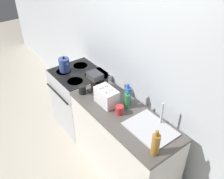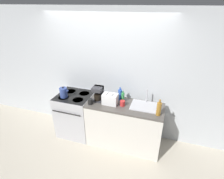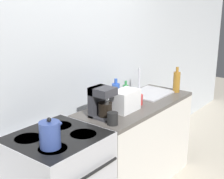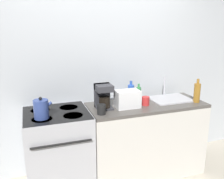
{
  "view_description": "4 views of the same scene",
  "coord_description": "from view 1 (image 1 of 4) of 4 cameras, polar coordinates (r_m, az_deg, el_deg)",
  "views": [
    {
      "loc": [
        2.13,
        -1.12,
        2.79
      ],
      "look_at": [
        0.24,
        0.33,
        1.1
      ],
      "focal_mm": 40.0,
      "sensor_mm": 36.0,
      "label": 1
    },
    {
      "loc": [
        1.13,
        -2.42,
        2.65
      ],
      "look_at": [
        0.23,
        0.37,
        1.17
      ],
      "focal_mm": 28.0,
      "sensor_mm": 36.0,
      "label": 2
    },
    {
      "loc": [
        -2.08,
        -1.4,
        1.95
      ],
      "look_at": [
        0.12,
        0.31,
        1.16
      ],
      "focal_mm": 50.0,
      "sensor_mm": 36.0,
      "label": 3
    },
    {
      "loc": [
        -0.83,
        -2.3,
        1.89
      ],
      "look_at": [
        0.08,
        0.33,
        1.14
      ],
      "focal_mm": 40.0,
      "sensor_mm": 36.0,
      "label": 4
    }
  ],
  "objects": [
    {
      "name": "cup_black",
      "position": [
        3.14,
        -6.82,
        -0.0
      ],
      "size": [
        0.09,
        0.09,
        0.11
      ],
      "color": "black",
      "rests_on": "counter_block"
    },
    {
      "name": "kettle",
      "position": [
        3.62,
        -10.84,
        5.57
      ],
      "size": [
        0.19,
        0.15,
        0.23
      ],
      "color": "#33478C",
      "rests_on": "stove"
    },
    {
      "name": "counter_block",
      "position": [
        3.16,
        2.54,
        -11.97
      ],
      "size": [
        1.43,
        0.58,
        0.93
      ],
      "color": "silver",
      "rests_on": "ground_plane"
    },
    {
      "name": "toaster",
      "position": [
        2.92,
        -1.27,
        -1.59
      ],
      "size": [
        0.28,
        0.18,
        0.2
      ],
      "color": "white",
      "rests_on": "counter_block"
    },
    {
      "name": "cup_red",
      "position": [
        2.81,
        1.73,
        -4.68
      ],
      "size": [
        0.09,
        0.09,
        0.1
      ],
      "color": "red",
      "rests_on": "counter_block"
    },
    {
      "name": "ground_plane",
      "position": [
        3.69,
        -6.5,
        -14.19
      ],
      "size": [
        12.0,
        12.0,
        0.0
      ],
      "primitive_type": "plane",
      "color": "beige"
    },
    {
      "name": "wall_back",
      "position": [
        3.19,
        3.07,
        7.4
      ],
      "size": [
        8.0,
        0.05,
        2.6
      ],
      "color": "silver",
      "rests_on": "ground_plane"
    },
    {
      "name": "stove",
      "position": [
        3.84,
        -7.28,
        -1.99
      ],
      "size": [
        0.71,
        0.7,
        0.93
      ],
      "color": "#B7B7BC",
      "rests_on": "ground_plane"
    },
    {
      "name": "sink_tray",
      "position": [
        2.68,
        8.86,
        -8.72
      ],
      "size": [
        0.51,
        0.38,
        0.28
      ],
      "color": "#B7B7BC",
      "rests_on": "counter_block"
    },
    {
      "name": "bottle_green",
      "position": [
        2.87,
        3.47,
        -2.59
      ],
      "size": [
        0.06,
        0.06,
        0.23
      ],
      "color": "#338C47",
      "rests_on": "counter_block"
    },
    {
      "name": "coffee_maker",
      "position": [
        3.11,
        -3.09,
        1.96
      ],
      "size": [
        0.18,
        0.2,
        0.28
      ],
      "color": "#333338",
      "rests_on": "counter_block"
    },
    {
      "name": "bottle_amber",
      "position": [
        2.38,
        9.93,
        -12.26
      ],
      "size": [
        0.08,
        0.08,
        0.29
      ],
      "color": "#9E6B23",
      "rests_on": "counter_block"
    },
    {
      "name": "bottle_blue",
      "position": [
        2.94,
        3.62,
        -1.21
      ],
      "size": [
        0.08,
        0.08,
        0.26
      ],
      "color": "#2D56B7",
      "rests_on": "counter_block"
    }
  ]
}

